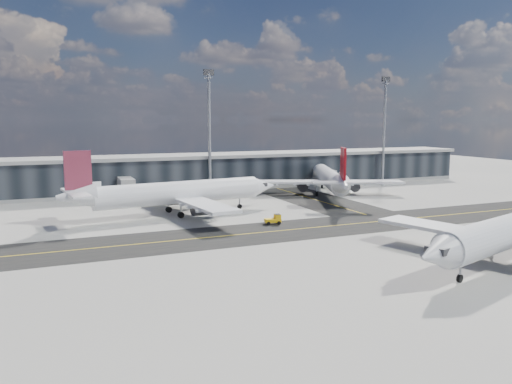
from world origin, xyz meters
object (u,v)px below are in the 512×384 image
Objects in this scene: airliner_redtail at (330,179)px; baggage_tug at (274,219)px; service_van at (219,191)px; airliner_af at (176,193)px.

airliner_redtail reaches higher than baggage_tug.
service_van is (-23.03, 11.33, -3.12)m from airliner_redtail.
airliner_af is 19.67m from baggage_tug.
airliner_af is at bearing -154.77° from service_van.
service_van is (1.97, 35.15, -0.01)m from baggage_tug.
airliner_af reaches higher than airliner_redtail.
service_van is at bearing 137.00° from airliner_af.
service_van is at bearing 176.22° from airliner_redtail.
airliner_redtail is 25.85m from service_van.
airliner_af is 14.48× the size of baggage_tug.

